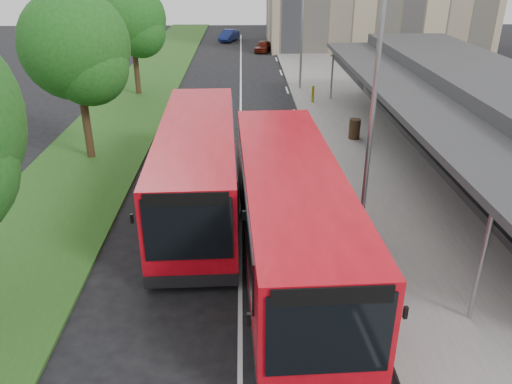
# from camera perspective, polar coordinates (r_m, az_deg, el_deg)

# --- Properties ---
(ground) EXTENTS (120.00, 120.00, 0.00)m
(ground) POSITION_cam_1_polar(r_m,az_deg,el_deg) (15.64, -1.80, -7.93)
(ground) COLOR black
(ground) RESTS_ON ground
(pavement) EXTENTS (5.00, 80.00, 0.15)m
(pavement) POSITION_cam_1_polar(r_m,az_deg,el_deg) (34.66, 8.39, 10.80)
(pavement) COLOR slate
(pavement) RESTS_ON ground
(grass_verge) EXTENTS (5.00, 80.00, 0.10)m
(grass_verge) POSITION_cam_1_polar(r_m,az_deg,el_deg) (34.91, -13.52, 10.44)
(grass_verge) COLOR #234817
(grass_verge) RESTS_ON ground
(lane_centre_line) EXTENTS (0.12, 70.00, 0.01)m
(lane_centre_line) POSITION_cam_1_polar(r_m,az_deg,el_deg) (29.37, -1.76, 8.29)
(lane_centre_line) COLOR silver
(lane_centre_line) RESTS_ON ground
(kerb_dashes) EXTENTS (0.12, 56.00, 0.01)m
(kerb_dashes) POSITION_cam_1_polar(r_m,az_deg,el_deg) (33.36, 4.01, 10.32)
(kerb_dashes) COLOR silver
(kerb_dashes) RESTS_ON ground
(station_building) EXTENTS (7.70, 26.00, 4.00)m
(station_building) POSITION_cam_1_polar(r_m,az_deg,el_deg) (24.54, 24.65, 7.54)
(station_building) COLOR #303133
(station_building) RESTS_ON ground
(tree_mid) EXTENTS (4.66, 4.66, 7.49)m
(tree_mid) POSITION_cam_1_polar(r_m,az_deg,el_deg) (23.57, -19.86, 14.73)
(tree_mid) COLOR #332314
(tree_mid) RESTS_ON ground
(tree_far) EXTENTS (4.49, 4.49, 7.18)m
(tree_far) POSITION_cam_1_polar(r_m,az_deg,el_deg) (35.11, -14.00, 18.12)
(tree_far) COLOR #332314
(tree_far) RESTS_ON ground
(lamp_post_near) EXTENTS (1.44, 0.28, 8.00)m
(lamp_post_near) POSITION_cam_1_polar(r_m,az_deg,el_deg) (16.08, 13.07, 10.79)
(lamp_post_near) COLOR gray
(lamp_post_near) RESTS_ON pavement
(lamp_post_far) EXTENTS (1.44, 0.28, 8.00)m
(lamp_post_far) POSITION_cam_1_polar(r_m,az_deg,el_deg) (35.53, 5.17, 18.93)
(lamp_post_far) COLOR gray
(lamp_post_far) RESTS_ON pavement
(bus_main) EXTENTS (3.35, 11.53, 3.23)m
(bus_main) POSITION_cam_1_polar(r_m,az_deg,el_deg) (14.75, 3.94, -2.69)
(bus_main) COLOR red
(bus_main) RESTS_ON ground
(bus_second) EXTENTS (3.21, 11.23, 3.15)m
(bus_second) POSITION_cam_1_polar(r_m,az_deg,el_deg) (18.47, -6.62, 3.00)
(bus_second) COLOR red
(bus_second) RESTS_ON ground
(litter_bin) EXTENTS (0.74, 0.74, 1.02)m
(litter_bin) POSITION_cam_1_polar(r_m,az_deg,el_deg) (26.03, 11.19, 7.09)
(litter_bin) COLOR #342515
(litter_bin) RESTS_ON pavement
(bollard) EXTENTS (0.22, 0.22, 1.04)m
(bollard) POSITION_cam_1_polar(r_m,az_deg,el_deg) (32.58, 6.51, 11.07)
(bollard) COLOR yellow
(bollard) RESTS_ON pavement
(car_near) EXTENTS (2.10, 3.44, 1.09)m
(car_near) POSITION_cam_1_polar(r_m,az_deg,el_deg) (51.74, 0.83, 16.32)
(car_near) COLOR #5E170D
(car_near) RESTS_ON ground
(car_far) EXTENTS (2.42, 3.99, 1.24)m
(car_far) POSITION_cam_1_polar(r_m,az_deg,el_deg) (58.84, -3.09, 17.44)
(car_far) COLOR navy
(car_far) RESTS_ON ground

